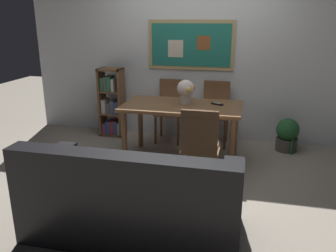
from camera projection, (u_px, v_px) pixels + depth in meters
name	position (u px, v px, depth m)	size (l,w,h in m)	color
ground_plane	(174.00, 175.00, 4.13)	(12.00, 12.00, 0.00)	gray
wall_back_with_painting	(196.00, 52.00, 5.16)	(5.20, 0.14, 2.60)	silver
dining_table	(182.00, 112.00, 4.41)	(1.49, 0.82, 0.74)	brown
dining_chair_far_right	(215.00, 108.00, 5.05)	(0.40, 0.41, 0.91)	brown
dining_chair_near_right	(200.00, 142.00, 3.66)	(0.40, 0.41, 0.91)	brown
dining_chair_far_left	(171.00, 105.00, 5.20)	(0.40, 0.41, 0.91)	brown
leather_couch	(132.00, 202.00, 2.92)	(1.80, 0.84, 0.84)	black
bookshelf	(112.00, 105.00, 5.42)	(0.36, 0.28, 1.06)	brown
potted_ivy	(287.00, 135.00, 4.84)	(0.31, 0.33, 0.47)	#4C4742
flower_vase	(186.00, 90.00, 4.38)	(0.23, 0.22, 0.31)	beige
tv_remote	(217.00, 104.00, 4.37)	(0.16, 0.11, 0.02)	black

